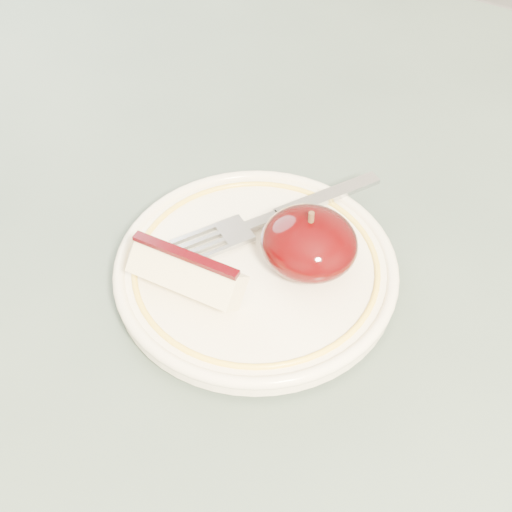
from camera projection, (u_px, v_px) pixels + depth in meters
The scene contains 5 objects.
table at pixel (250, 312), 0.61m from camera, with size 0.90×0.90×0.75m.
plate at pixel (256, 269), 0.51m from camera, with size 0.20×0.20×0.02m.
apple_half at pixel (309, 243), 0.49m from camera, with size 0.07×0.07×0.05m.
apple_wedge at pixel (187, 273), 0.48m from camera, with size 0.08×0.04×0.04m.
fork at pixel (276, 216), 0.53m from camera, with size 0.10×0.16×0.00m.
Camera 1 is at (0.20, -0.32, 1.15)m, focal length 50.00 mm.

